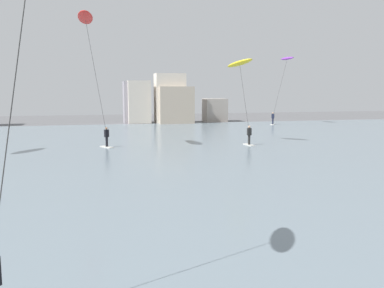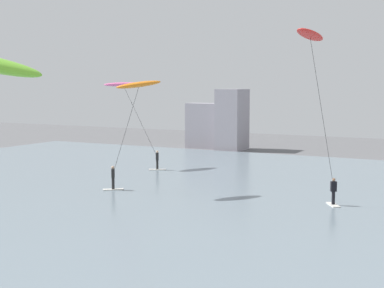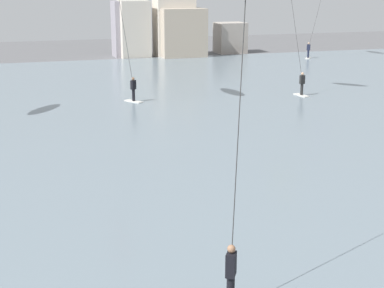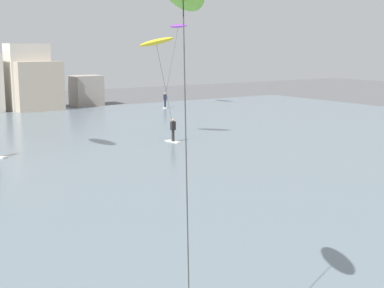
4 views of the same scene
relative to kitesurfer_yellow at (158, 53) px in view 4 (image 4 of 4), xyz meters
name	(u,v)px [view 4 (image 4 of 4)]	position (x,y,z in m)	size (l,w,h in m)	color
water_bay	(30,166)	(-10.41, -3.28, -6.16)	(84.00, 52.00, 0.10)	slate
kitesurfer_yellow	(158,53)	(0.00, 0.00, 0.00)	(2.10, 3.60, 7.36)	silver
kitesurfer_purple	(177,34)	(12.76, 17.79, 1.76)	(3.28, 3.01, 9.00)	silver
kitesurfer_lime	(184,38)	(-13.67, -24.28, 0.69)	(2.74, 3.37, 8.25)	silver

